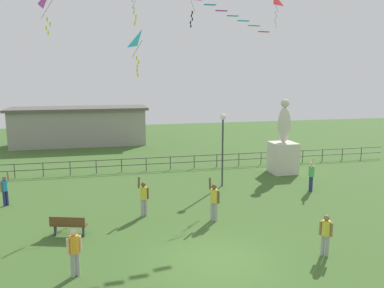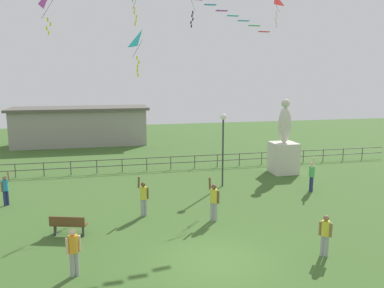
% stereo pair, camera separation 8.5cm
% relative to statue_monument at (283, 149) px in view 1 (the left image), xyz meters
% --- Properties ---
extents(ground_plane, '(80.00, 80.00, 0.00)m').
position_rel_statue_monument_xyz_m(ground_plane, '(-8.10, -11.36, -1.63)').
color(ground_plane, '#3D6028').
extents(statue_monument, '(1.65, 1.65, 5.03)m').
position_rel_statue_monument_xyz_m(statue_monument, '(0.00, 0.00, 0.00)').
color(statue_monument, beige).
rests_on(statue_monument, ground_plane).
extents(lamppost, '(0.36, 0.36, 4.38)m').
position_rel_statue_monument_xyz_m(lamppost, '(-5.02, -2.20, 1.56)').
color(lamppost, '#38383D').
rests_on(lamppost, ground_plane).
extents(park_bench, '(1.55, 0.84, 0.85)m').
position_rel_statue_monument_xyz_m(park_bench, '(-13.45, -7.80, -1.16)').
color(park_bench, brown).
rests_on(park_bench, ground_plane).
extents(person_0, '(0.47, 0.30, 1.64)m').
position_rel_statue_monument_xyz_m(person_0, '(-12.98, -11.33, -0.68)').
color(person_0, '#99999E').
rests_on(person_0, ground_plane).
extents(person_1, '(0.38, 0.34, 1.57)m').
position_rel_statue_monument_xyz_m(person_1, '(-4.10, -11.86, -0.72)').
color(person_1, '#99999E').
rests_on(person_1, ground_plane).
extents(person_2, '(0.36, 0.53, 2.03)m').
position_rel_statue_monument_xyz_m(person_2, '(-0.36, -4.35, -0.61)').
color(person_2, navy).
rests_on(person_2, ground_plane).
extents(person_3, '(0.47, 0.42, 2.03)m').
position_rel_statue_monument_xyz_m(person_3, '(-7.10, -7.55, -0.61)').
color(person_3, '#99999E').
rests_on(person_3, ground_plane).
extents(person_4, '(0.43, 0.34, 1.81)m').
position_rel_statue_monument_xyz_m(person_4, '(-16.88, -3.12, -0.72)').
color(person_4, navy).
rests_on(person_4, ground_plane).
extents(person_5, '(0.52, 0.31, 1.95)m').
position_rel_statue_monument_xyz_m(person_5, '(-10.16, -6.22, -0.65)').
color(person_5, '#99999E').
rests_on(person_5, ground_plane).
extents(kite_3, '(0.97, 0.81, 2.20)m').
position_rel_statue_monument_xyz_m(kite_3, '(-0.24, 1.79, 9.86)').
color(kite_3, red).
extents(kite_5, '(1.02, 1.10, 2.40)m').
position_rel_statue_monument_xyz_m(kite_5, '(-9.69, -2.51, 6.72)').
color(kite_5, '#19B2B2').
extents(waterfront_railing, '(36.04, 0.06, 0.95)m').
position_rel_statue_monument_xyz_m(waterfront_railing, '(-8.36, 2.64, -1.00)').
color(waterfront_railing, '#4C4742').
rests_on(waterfront_railing, ground_plane).
extents(pavilion_building, '(12.79, 4.50, 3.60)m').
position_rel_statue_monument_xyz_m(pavilion_building, '(-14.01, 14.64, 0.20)').
color(pavilion_building, gray).
rests_on(pavilion_building, ground_plane).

